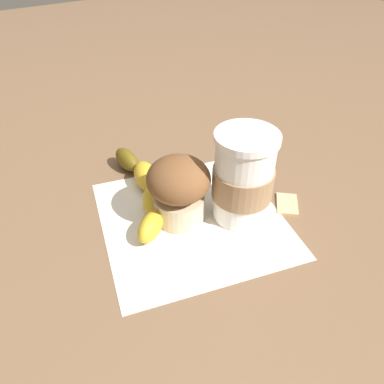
{
  "coord_description": "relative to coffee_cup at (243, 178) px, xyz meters",
  "views": [
    {
      "loc": [
        0.22,
        0.35,
        0.39
      ],
      "look_at": [
        0.0,
        0.0,
        0.05
      ],
      "focal_mm": 35.0,
      "sensor_mm": 36.0,
      "label": 1
    }
  ],
  "objects": [
    {
      "name": "sugar_packet",
      "position": [
        -0.08,
        0.02,
        -0.07
      ],
      "size": [
        0.06,
        0.06,
        0.01
      ],
      "primitive_type": "cube",
      "rotation": [
        0.0,
        0.0,
        0.87
      ],
      "color": "#E0B27F",
      "rests_on": "ground_plane"
    },
    {
      "name": "coffee_cup",
      "position": [
        0.0,
        0.0,
        0.0
      ],
      "size": [
        0.09,
        0.09,
        0.14
      ],
      "color": "white",
      "rests_on": "paper_napkin"
    },
    {
      "name": "banana",
      "position": [
        0.1,
        -0.11,
        -0.05
      ],
      "size": [
        0.11,
        0.23,
        0.04
      ],
      "color": "gold",
      "rests_on": "paper_napkin"
    },
    {
      "name": "paper_napkin",
      "position": [
        0.07,
        -0.03,
        -0.07
      ],
      "size": [
        0.32,
        0.32,
        0.0
      ],
      "primitive_type": "cube",
      "rotation": [
        0.0,
        0.0,
        -0.22
      ],
      "color": "white",
      "rests_on": "ground_plane"
    },
    {
      "name": "muffin",
      "position": [
        0.08,
        -0.04,
        -0.01
      ],
      "size": [
        0.09,
        0.09,
        0.1
      ],
      "color": "beige",
      "rests_on": "paper_napkin"
    },
    {
      "name": "ground_plane",
      "position": [
        0.07,
        -0.03,
        -0.07
      ],
      "size": [
        3.0,
        3.0,
        0.0
      ],
      "primitive_type": "plane",
      "color": "brown"
    }
  ]
}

